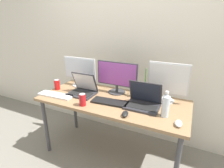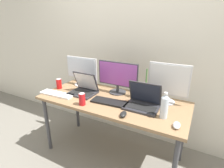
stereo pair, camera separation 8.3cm
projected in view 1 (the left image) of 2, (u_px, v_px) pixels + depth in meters
The scene contains 16 objects.
ground_plane at pixel (112, 153), 2.16m from camera, with size 16.00×16.00×0.00m, color gray.
wall_back at pixel (132, 41), 2.21m from camera, with size 7.00×0.08×2.60m, color silver.
work_desk at pixel (112, 105), 1.93m from camera, with size 1.61×0.69×0.74m.
monitor_left at pixel (80, 71), 2.26m from camera, with size 0.46×0.21×0.37m.
monitor_center at pixel (117, 76), 2.02m from camera, with size 0.49×0.20×0.37m.
monitor_right at pixel (168, 81), 1.79m from camera, with size 0.41×0.18×0.42m.
laptop_silver at pixel (83, 89), 2.04m from camera, with size 0.30×0.25×0.25m.
laptop_secondary at pixel (143, 101), 1.74m from camera, with size 0.33×0.25×0.25m.
keyboard_main at pixel (110, 102), 1.83m from camera, with size 0.39×0.14×0.02m, color black.
keyboard_aux at pixel (55, 95), 1.99m from camera, with size 0.42×0.12×0.02m, color white.
mouse_by_keyboard at pixel (178, 123), 1.43m from camera, with size 0.06×0.10×0.04m, color silver.
mouse_by_laptop at pixel (125, 114), 1.58m from camera, with size 0.06×0.11×0.04m, color black.
water_bottle at pixel (166, 105), 1.54m from camera, with size 0.07×0.07×0.24m.
soda_can_near_keyboard at pixel (82, 100), 1.75m from camera, with size 0.07×0.07×0.13m.
soda_can_by_laptop at pixel (57, 85), 2.16m from camera, with size 0.07×0.07×0.13m.
bamboo_vase at pixel (145, 90), 1.99m from camera, with size 0.06×0.06×0.32m.
Camera 1 is at (0.74, -1.56, 1.56)m, focal length 28.00 mm.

